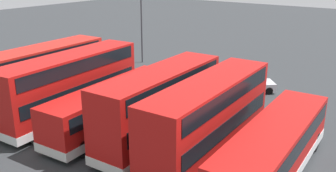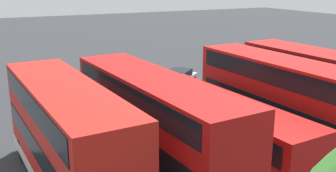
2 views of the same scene
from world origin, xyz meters
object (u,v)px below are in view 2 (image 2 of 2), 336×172
bus_double_decker_second (323,90)px  waste_bin_yellow (57,89)px  bus_double_decker_sixth (67,136)px  car_hatchback_silver (179,79)px  bus_double_decker_third (277,98)px  bus_double_decker_fifth (154,124)px  bus_single_deck_fourth (222,126)px

bus_double_decker_second → waste_bin_yellow: 18.70m
bus_double_decker_second → bus_double_decker_sixth: (14.51, 0.23, -0.00)m
bus_double_decker_sixth → car_hatchback_silver: size_ratio=2.57×
bus_double_decker_second → bus_double_decker_third: same height
bus_double_decker_second → waste_bin_yellow: (12.06, -14.15, -1.97)m
bus_double_decker_fifth → bus_double_decker_second: bearing=-177.0°
bus_double_decker_fifth → car_hatchback_silver: bus_double_decker_fifth is taller
bus_double_decker_third → bus_single_deck_fourth: bus_double_decker_third is taller
bus_double_decker_fifth → bus_double_decker_sixth: bearing=-5.4°
bus_double_decker_third → bus_double_decker_fifth: 7.49m
bus_double_decker_sixth → car_hatchback_silver: bus_double_decker_sixth is taller
car_hatchback_silver → bus_single_deck_fourth: bearing=71.0°
bus_double_decker_third → bus_double_decker_sixth: (11.13, 0.23, 0.00)m
bus_double_decker_fifth → car_hatchback_silver: size_ratio=2.75×
bus_double_decker_fifth → car_hatchback_silver: 14.91m
car_hatchback_silver → bus_double_decker_sixth: bearing=46.1°
bus_double_decker_third → bus_single_deck_fourth: bearing=5.7°
bus_single_deck_fourth → waste_bin_yellow: bearing=-71.0°
waste_bin_yellow → bus_single_deck_fourth: bearing=109.0°
bus_double_decker_second → bus_single_deck_fourth: (7.07, 0.36, -0.83)m
bus_double_decker_third → waste_bin_yellow: 16.71m
bus_single_deck_fourth → waste_bin_yellow: 15.39m
bus_single_deck_fourth → bus_double_decker_fifth: bus_double_decker_fifth is taller
bus_single_deck_fourth → bus_double_decker_fifth: size_ratio=0.95×
bus_double_decker_third → waste_bin_yellow: bearing=-58.5°
bus_double_decker_second → bus_double_decker_sixth: same height
bus_double_decker_second → bus_single_deck_fourth: bearing=2.9°
waste_bin_yellow → car_hatchback_silver: bearing=166.2°
bus_double_decker_second → bus_single_deck_fourth: size_ratio=1.00×
bus_double_decker_second → bus_double_decker_fifth: size_ratio=0.95×
bus_double_decker_second → waste_bin_yellow: size_ratio=11.57×
car_hatchback_silver → waste_bin_yellow: bearing=-13.8°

